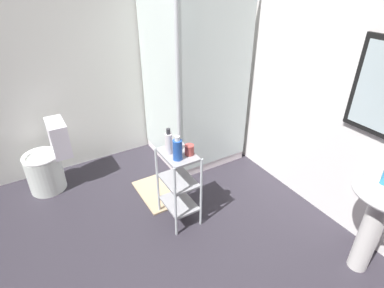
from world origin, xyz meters
TOP-DOWN VIEW (x-y plane):
  - ground_plane at (0.00, 0.00)m, footprint 4.20×4.20m
  - wall_back at (0.01, 1.85)m, footprint 4.20×0.14m
  - wall_left at (-1.85, 0.00)m, footprint 0.10×4.20m
  - shower_stall at (-1.23, 1.19)m, footprint 0.92×0.92m
  - pedestal_sink at (0.89, 1.52)m, footprint 0.46×0.37m
  - toilet at (-1.48, -0.44)m, footprint 0.37×0.49m
  - storage_cart at (-0.34, 0.53)m, footprint 0.38×0.28m
  - shampoo_bottle_blue at (-0.26, 0.49)m, footprint 0.08×0.08m
  - lotion_bottle_white at (-0.38, 0.47)m, footprint 0.06×0.06m
  - rinse_cup at (-0.28, 0.61)m, footprint 0.08×0.08m
  - bath_mat at (-0.78, 0.52)m, footprint 0.60×0.40m

SIDE VIEW (x-z plane):
  - ground_plane at x=0.00m, z-range -0.02..0.00m
  - bath_mat at x=-0.78m, z-range 0.00..0.02m
  - toilet at x=-1.48m, z-range -0.07..0.69m
  - storage_cart at x=-0.34m, z-range 0.07..0.81m
  - shower_stall at x=-1.23m, z-range -0.54..1.46m
  - pedestal_sink at x=0.89m, z-range 0.17..0.98m
  - rinse_cup at x=-0.28m, z-range 0.74..0.83m
  - shampoo_bottle_blue at x=-0.26m, z-range 0.73..0.94m
  - lotion_bottle_white at x=-0.38m, z-range 0.72..0.96m
  - wall_left at x=-1.85m, z-range 0.00..2.50m
  - wall_back at x=0.01m, z-range 0.00..2.50m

